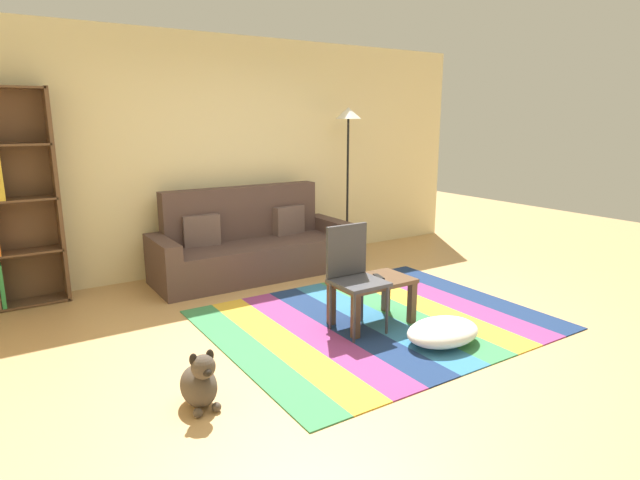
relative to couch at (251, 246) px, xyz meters
The scene contains 10 objects.
ground_plane 2.05m from the couch, 89.54° to the right, with size 14.00×14.00×0.00m, color tan.
back_wall 1.14m from the couch, 88.22° to the left, with size 6.80×0.10×2.70m, color beige.
rug 1.95m from the couch, 80.85° to the right, with size 2.82×2.31×0.01m.
couch is the anchor object (origin of this frame).
coffee_table 1.96m from the couch, 83.52° to the right, with size 0.70×0.43×0.40m.
pouf 2.63m from the couch, 80.37° to the right, with size 0.64×0.46×0.19m, color white.
dog 2.87m from the couch, 122.13° to the right, with size 0.22×0.35×0.40m.
standing_lamp 1.89m from the couch, ahead, with size 0.32×0.32×1.91m.
tv_remote 1.97m from the couch, 81.45° to the right, with size 0.04×0.15×0.02m, color black.
folding_chair 1.95m from the couch, 89.52° to the right, with size 0.40×0.40×0.90m.
Camera 1 is at (-2.52, -3.29, 1.77)m, focal length 29.28 mm.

